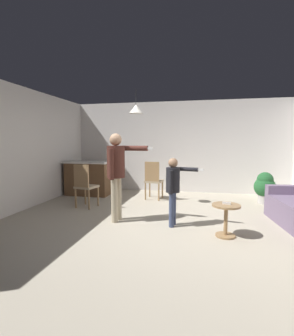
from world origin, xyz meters
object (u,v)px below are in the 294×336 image
(potted_plant_corner, at_px, (265,186))
(dining_chair_by_counter, at_px, (85,184))
(dining_chair_near_wall, at_px, (153,179))
(kitchen_counter, at_px, (89,178))
(side_table_by_couch, at_px, (226,216))
(person_adult, at_px, (117,167))
(person_child, at_px, (173,184))
(spare_remote_on_table, at_px, (227,203))

(potted_plant_corner, bearing_deg, dining_chair_by_counter, -162.62)
(dining_chair_near_wall, bearing_deg, potted_plant_corner, 10.00)
(kitchen_counter, height_order, dining_chair_near_wall, dining_chair_near_wall)
(side_table_by_couch, relative_size, dining_chair_by_counter, 0.52)
(side_table_by_couch, bearing_deg, kitchen_counter, 144.87)
(person_adult, xyz_separation_m, dining_chair_by_counter, (-1.03, 0.74, -0.48))
(kitchen_counter, height_order, dining_chair_by_counter, dining_chair_by_counter)
(kitchen_counter, height_order, side_table_by_couch, kitchen_counter)
(kitchen_counter, relative_size, side_table_by_couch, 2.42)
(kitchen_counter, bearing_deg, side_table_by_couch, -35.13)
(person_child, relative_size, spare_remote_on_table, 9.40)
(potted_plant_corner, distance_m, spare_remote_on_table, 2.67)
(dining_chair_by_counter, relative_size, dining_chair_near_wall, 1.00)
(side_table_by_couch, relative_size, spare_remote_on_table, 4.00)
(person_adult, xyz_separation_m, spare_remote_on_table, (1.95, -0.37, -0.49))
(kitchen_counter, height_order, potted_plant_corner, kitchen_counter)
(person_adult, bearing_deg, dining_chair_by_counter, -118.90)
(side_table_by_couch, xyz_separation_m, dining_chair_by_counter, (-2.97, 1.13, 0.22))
(dining_chair_by_counter, bearing_deg, side_table_by_couch, -10.59)
(kitchen_counter, xyz_separation_m, person_adult, (1.57, -2.08, 0.55))
(side_table_by_couch, xyz_separation_m, spare_remote_on_table, (0.01, 0.01, 0.21))
(kitchen_counter, xyz_separation_m, person_child, (2.64, -2.14, 0.28))
(person_adult, height_order, potted_plant_corner, person_adult)
(person_child, bearing_deg, person_adult, -83.68)
(side_table_by_couch, height_order, person_child, person_child)
(person_child, bearing_deg, dining_chair_by_counter, -101.26)
(potted_plant_corner, height_order, spare_remote_on_table, potted_plant_corner)
(side_table_by_couch, bearing_deg, potted_plant_corner, 64.57)
(side_table_by_couch, relative_size, person_child, 0.43)
(kitchen_counter, bearing_deg, dining_chair_by_counter, -68.02)
(spare_remote_on_table, bearing_deg, dining_chair_near_wall, 125.41)
(person_adult, height_order, spare_remote_on_table, person_adult)
(dining_chair_by_counter, height_order, potted_plant_corner, dining_chair_by_counter)
(kitchen_counter, bearing_deg, spare_remote_on_table, -34.94)
(spare_remote_on_table, bearing_deg, potted_plant_corner, 64.55)
(spare_remote_on_table, bearing_deg, person_child, 160.60)
(person_adult, distance_m, dining_chair_by_counter, 1.36)
(side_table_by_couch, bearing_deg, person_child, 159.66)
(person_adult, bearing_deg, dining_chair_near_wall, 176.44)
(side_table_by_couch, distance_m, person_child, 1.02)
(dining_chair_near_wall, relative_size, spare_remote_on_table, 7.69)
(potted_plant_corner, xyz_separation_m, spare_remote_on_table, (-1.14, -2.40, 0.11))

